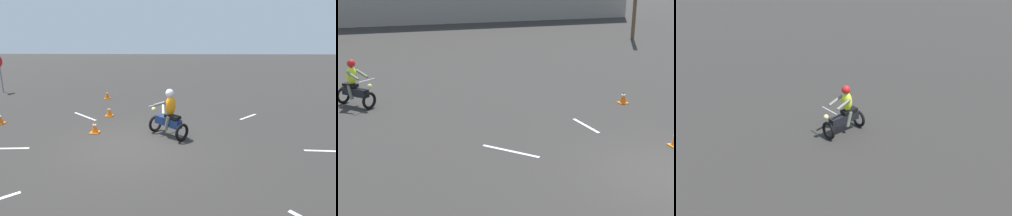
{
  "view_description": "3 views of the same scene",
  "coord_description": "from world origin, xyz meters",
  "views": [
    {
      "loc": [
        -7.61,
        -1.4,
        3.18
      ],
      "look_at": [
        0.91,
        -1.09,
        1.0
      ],
      "focal_mm": 28.0,
      "sensor_mm": 36.0,
      "label": 1
    },
    {
      "loc": [
        -7.03,
        -8.28,
        4.71
      ],
      "look_at": [
        -3.05,
        3.59,
        0.9
      ],
      "focal_mm": 50.0,
      "sensor_mm": 36.0,
      "label": 2
    },
    {
      "loc": [
        2.49,
        8.26,
        5.44
      ],
      "look_at": [
        -7.0,
        8.27,
        0.9
      ],
      "focal_mm": 35.0,
      "sensor_mm": 36.0,
      "label": 3
    }
  ],
  "objects": [
    {
      "name": "motorcycle_rider_background",
      "position": [
        -7.03,
        8.3,
        0.73
      ],
      "size": [
        1.36,
        1.46,
        1.66
      ],
      "rotation": [
        0.0,
        0.0,
        3.85
      ],
      "color": "black",
      "rests_on": "ground"
    }
  ]
}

